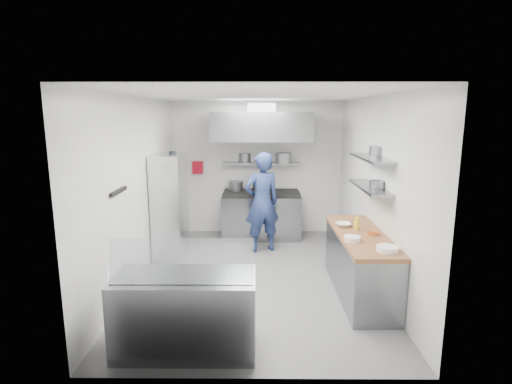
{
  "coord_description": "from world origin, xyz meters",
  "views": [
    {
      "loc": [
        0.05,
        -5.96,
        2.53
      ],
      "look_at": [
        0.0,
        0.6,
        1.25
      ],
      "focal_mm": 28.0,
      "sensor_mm": 36.0,
      "label": 1
    }
  ],
  "objects_px": {
    "wire_rack": "(170,206)",
    "display_case": "(186,313)",
    "gas_range": "(261,216)",
    "chef": "(262,202)"
  },
  "relations": [
    {
      "from": "display_case",
      "to": "chef",
      "type": "bearing_deg",
      "value": 75.37
    },
    {
      "from": "gas_range",
      "to": "chef",
      "type": "bearing_deg",
      "value": -89.63
    },
    {
      "from": "gas_range",
      "to": "chef",
      "type": "xyz_separation_m",
      "value": [
        0.01,
        -0.87,
        0.48
      ]
    },
    {
      "from": "wire_rack",
      "to": "display_case",
      "type": "bearing_deg",
      "value": -74.95
    },
    {
      "from": "gas_range",
      "to": "wire_rack",
      "type": "distance_m",
      "value": 2.05
    },
    {
      "from": "gas_range",
      "to": "display_case",
      "type": "bearing_deg",
      "value": -101.56
    },
    {
      "from": "gas_range",
      "to": "wire_rack",
      "type": "bearing_deg",
      "value": -144.65
    },
    {
      "from": "wire_rack",
      "to": "chef",
      "type": "bearing_deg",
      "value": 10.04
    },
    {
      "from": "gas_range",
      "to": "wire_rack",
      "type": "height_order",
      "value": "wire_rack"
    },
    {
      "from": "wire_rack",
      "to": "display_case",
      "type": "distance_m",
      "value": 3.09
    }
  ]
}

